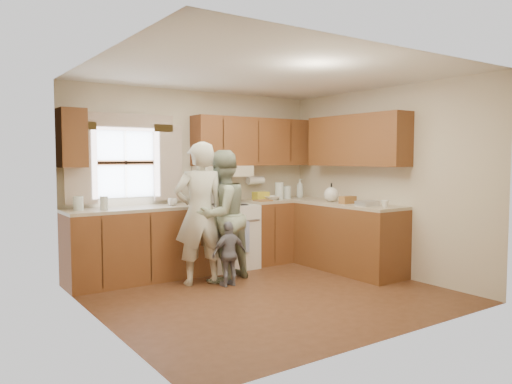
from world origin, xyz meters
TOP-DOWN VIEW (x-y plane):
  - room at (0.00, 0.00)m, footprint 3.80×3.80m
  - kitchen_fixtures at (0.61, 1.08)m, footprint 3.80×2.25m
  - stove at (0.30, 1.44)m, footprint 0.76×0.67m
  - woman_left at (-0.43, 0.85)m, footprint 0.72×0.55m
  - woman_right at (-0.13, 0.85)m, footprint 0.97×0.86m
  - child at (-0.18, 0.57)m, footprint 0.47×0.20m

SIDE VIEW (x-z plane):
  - child at x=-0.18m, z-range 0.00..0.79m
  - stove at x=0.30m, z-range -0.07..1.00m
  - woman_right at x=-0.13m, z-range 0.00..1.66m
  - kitchen_fixtures at x=0.61m, z-range -0.24..1.91m
  - woman_left at x=-0.43m, z-range 0.00..1.76m
  - room at x=0.00m, z-range -0.65..3.15m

